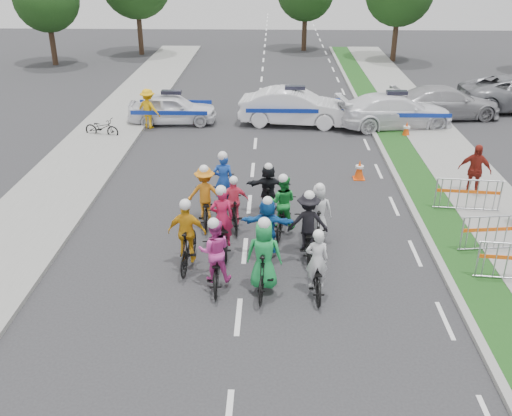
{
  "coord_description": "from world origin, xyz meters",
  "views": [
    {
      "loc": [
        0.72,
        -10.5,
        7.67
      ],
      "look_at": [
        0.29,
        3.4,
        1.1
      ],
      "focal_mm": 40.0,
      "sensor_mm": 36.0,
      "label": 1
    }
  ],
  "objects_px": {
    "rider_2": "(215,260)",
    "rider_8": "(282,211)",
    "rider_12": "(224,191)",
    "police_car_0": "(172,109)",
    "rider_10": "(206,201)",
    "rider_6": "(222,229)",
    "rider_11": "(268,192)",
    "barrier_2": "(468,196)",
    "spectator_2": "(475,170)",
    "rider_1": "(264,263)",
    "rider_3": "(188,241)",
    "cone_1": "(406,130)",
    "civilian_sedan": "(446,102)",
    "rider_4": "(308,230)",
    "rider_0": "(316,272)",
    "cone_0": "(359,170)",
    "rider_5": "(267,231)",
    "rider_7": "(318,218)",
    "barrier_1": "(496,234)",
    "marshal_hiviz": "(148,109)",
    "parked_bike": "(102,128)",
    "rider_9": "(234,208)",
    "police_car_1": "(294,107)",
    "police_car_2": "(395,111)"
  },
  "relations": [
    {
      "from": "rider_2",
      "to": "rider_8",
      "type": "distance_m",
      "value": 3.29
    },
    {
      "from": "rider_12",
      "to": "police_car_0",
      "type": "height_order",
      "value": "rider_12"
    },
    {
      "from": "rider_10",
      "to": "rider_6",
      "type": "bearing_deg",
      "value": 107.29
    },
    {
      "from": "rider_11",
      "to": "barrier_2",
      "type": "height_order",
      "value": "rider_11"
    },
    {
      "from": "spectator_2",
      "to": "rider_1",
      "type": "bearing_deg",
      "value": -116.67
    },
    {
      "from": "rider_10",
      "to": "rider_11",
      "type": "height_order",
      "value": "rider_10"
    },
    {
      "from": "rider_3",
      "to": "rider_8",
      "type": "xyz_separation_m",
      "value": [
        2.43,
        1.98,
        -0.06
      ]
    },
    {
      "from": "spectator_2",
      "to": "cone_1",
      "type": "bearing_deg",
      "value": 120.43
    },
    {
      "from": "rider_2",
      "to": "civilian_sedan",
      "type": "xyz_separation_m",
      "value": [
        9.47,
        14.79,
        0.04
      ]
    },
    {
      "from": "rider_6",
      "to": "rider_4",
      "type": "bearing_deg",
      "value": 165.66
    },
    {
      "from": "barrier_2",
      "to": "police_car_0",
      "type": "bearing_deg",
      "value": 138.95
    },
    {
      "from": "rider_1",
      "to": "rider_12",
      "type": "height_order",
      "value": "rider_1"
    },
    {
      "from": "rider_0",
      "to": "police_car_0",
      "type": "height_order",
      "value": "rider_0"
    },
    {
      "from": "rider_2",
      "to": "rider_1",
      "type": "bearing_deg",
      "value": 164.51
    },
    {
      "from": "rider_4",
      "to": "rider_11",
      "type": "xyz_separation_m",
      "value": [
        -1.06,
        2.51,
        -0.02
      ]
    },
    {
      "from": "rider_12",
      "to": "spectator_2",
      "type": "distance_m",
      "value": 8.17
    },
    {
      "from": "cone_0",
      "to": "rider_5",
      "type": "bearing_deg",
      "value": -119.82
    },
    {
      "from": "rider_4",
      "to": "police_car_0",
      "type": "xyz_separation_m",
      "value": [
        -5.54,
        11.97,
        -0.06
      ]
    },
    {
      "from": "rider_1",
      "to": "spectator_2",
      "type": "distance_m",
      "value": 8.93
    },
    {
      "from": "rider_7",
      "to": "police_car_0",
      "type": "height_order",
      "value": "rider_7"
    },
    {
      "from": "barrier_1",
      "to": "rider_10",
      "type": "bearing_deg",
      "value": 168.99
    },
    {
      "from": "rider_0",
      "to": "rider_2",
      "type": "distance_m",
      "value": 2.43
    },
    {
      "from": "rider_7",
      "to": "cone_1",
      "type": "xyz_separation_m",
      "value": [
        4.4,
        9.33,
        -0.35
      ]
    },
    {
      "from": "cone_0",
      "to": "rider_1",
      "type": "bearing_deg",
      "value": -114.11
    },
    {
      "from": "rider_5",
      "to": "cone_1",
      "type": "xyz_separation_m",
      "value": [
        5.8,
        10.27,
        -0.41
      ]
    },
    {
      "from": "spectator_2",
      "to": "rider_8",
      "type": "bearing_deg",
      "value": -133.78
    },
    {
      "from": "rider_11",
      "to": "marshal_hiviz",
      "type": "relative_size",
      "value": 0.97
    },
    {
      "from": "rider_10",
      "to": "marshal_hiviz",
      "type": "xyz_separation_m",
      "value": [
        -3.58,
        9.39,
        0.15
      ]
    },
    {
      "from": "rider_6",
      "to": "barrier_2",
      "type": "bearing_deg",
      "value": -170.1
    },
    {
      "from": "cone_0",
      "to": "parked_bike",
      "type": "xyz_separation_m",
      "value": [
        -10.35,
        4.42,
        0.06
      ]
    },
    {
      "from": "rider_9",
      "to": "police_car_1",
      "type": "bearing_deg",
      "value": -110.27
    },
    {
      "from": "rider_0",
      "to": "rider_10",
      "type": "relative_size",
      "value": 0.92
    },
    {
      "from": "rider_3",
      "to": "police_car_2",
      "type": "height_order",
      "value": "rider_3"
    },
    {
      "from": "rider_1",
      "to": "marshal_hiviz",
      "type": "bearing_deg",
      "value": -62.11
    },
    {
      "from": "rider_12",
      "to": "rider_8",
      "type": "bearing_deg",
      "value": 137.06
    },
    {
      "from": "rider_5",
      "to": "rider_7",
      "type": "distance_m",
      "value": 1.68
    },
    {
      "from": "rider_3",
      "to": "police_car_0",
      "type": "relative_size",
      "value": 0.49
    },
    {
      "from": "rider_10",
      "to": "police_car_1",
      "type": "relative_size",
      "value": 0.38
    },
    {
      "from": "rider_4",
      "to": "police_car_2",
      "type": "distance_m",
      "value": 12.46
    },
    {
      "from": "police_car_1",
      "to": "police_car_2",
      "type": "xyz_separation_m",
      "value": [
        4.47,
        -0.31,
        -0.06
      ]
    },
    {
      "from": "civilian_sedan",
      "to": "parked_bike",
      "type": "distance_m",
      "value": 15.79
    },
    {
      "from": "rider_1",
      "to": "parked_bike",
      "type": "bearing_deg",
      "value": -53.07
    },
    {
      "from": "rider_11",
      "to": "police_car_2",
      "type": "bearing_deg",
      "value": -120.63
    },
    {
      "from": "rider_8",
      "to": "marshal_hiviz",
      "type": "distance_m",
      "value": 11.49
    },
    {
      "from": "police_car_0",
      "to": "marshal_hiviz",
      "type": "bearing_deg",
      "value": 125.66
    },
    {
      "from": "police_car_2",
      "to": "parked_bike",
      "type": "bearing_deg",
      "value": 88.24
    },
    {
      "from": "rider_6",
      "to": "rider_10",
      "type": "bearing_deg",
      "value": -78.3
    },
    {
      "from": "civilian_sedan",
      "to": "rider_5",
      "type": "bearing_deg",
      "value": 140.96
    },
    {
      "from": "rider_6",
      "to": "police_car_2",
      "type": "xyz_separation_m",
      "value": [
        6.75,
        11.44,
        0.11
      ]
    },
    {
      "from": "rider_1",
      "to": "rider_6",
      "type": "height_order",
      "value": "rider_1"
    }
  ]
}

